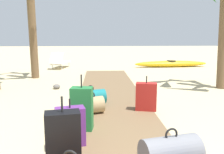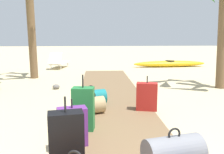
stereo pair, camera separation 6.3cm
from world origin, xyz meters
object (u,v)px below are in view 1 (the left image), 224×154
object	(u,v)px
duffel_bag_tan	(91,105)
lounge_chair	(60,62)
suitcase_red	(146,97)
suitcase_purple	(70,126)
kayak	(171,64)
duffel_bag_grey	(171,152)
suitcase_green	(82,109)
suitcase_black	(63,142)
duffel_bag_teal	(90,97)

from	to	relation	value
duffel_bag_tan	lounge_chair	bearing A→B (deg)	103.10
suitcase_red	suitcase_purple	world-z (taller)	suitcase_red
kayak	duffel_bag_grey	bearing A→B (deg)	-106.77
suitcase_green	duffel_bag_tan	bearing A→B (deg)	81.56
kayak	suitcase_black	bearing A→B (deg)	-113.30
duffel_bag_grey	suitcase_black	bearing A→B (deg)	-178.99
suitcase_green	lounge_chair	distance (m)	8.38
duffel_bag_tan	suitcase_purple	distance (m)	1.46
suitcase_red	lounge_chair	distance (m)	7.78
lounge_chair	suitcase_black	bearing A→B (deg)	-81.29
suitcase_black	suitcase_purple	bearing A→B (deg)	89.80
suitcase_black	duffel_bag_teal	bearing A→B (deg)	85.16
suitcase_green	suitcase_purple	size ratio (longest dim) A/B	1.36
duffel_bag_tan	duffel_bag_teal	world-z (taller)	duffel_bag_teal
suitcase_green	duffel_bag_tan	distance (m)	0.88
duffel_bag_teal	suitcase_red	bearing A→B (deg)	-21.04
duffel_bag_tan	suitcase_green	bearing A→B (deg)	-98.44
suitcase_black	suitcase_purple	size ratio (longest dim) A/B	1.31
duffel_bag_grey	lounge_chair	distance (m)	9.86
suitcase_red	suitcase_black	size ratio (longest dim) A/B	0.81
kayak	lounge_chair	bearing A→B (deg)	-178.32
duffel_bag_grey	suitcase_red	distance (m)	2.26
duffel_bag_tan	suitcase_black	distance (m)	2.15
duffel_bag_grey	suitcase_red	world-z (taller)	suitcase_red
suitcase_green	kayak	distance (m)	9.31
duffel_bag_grey	suitcase_green	bearing A→B (deg)	131.84
duffel_bag_grey	suitcase_green	size ratio (longest dim) A/B	0.82
suitcase_purple	suitcase_black	bearing A→B (deg)	-90.20
duffel_bag_teal	duffel_bag_tan	bearing A→B (deg)	-87.26
suitcase_green	duffel_bag_teal	xyz separation A→B (m)	(0.10, 1.44, -0.19)
suitcase_red	lounge_chair	xyz separation A→B (m)	(-2.86, 7.23, -0.04)
kayak	duffel_bag_teal	bearing A→B (deg)	-119.52
suitcase_black	duffel_bag_teal	distance (m)	2.74
suitcase_green	duffel_bag_teal	size ratio (longest dim) A/B	1.26
duffel_bag_grey	suitcase_purple	xyz separation A→B (m)	(-1.25, 0.68, 0.09)
duffel_bag_tan	duffel_bag_teal	size ratio (longest dim) A/B	0.77
duffel_bag_grey	kayak	xyz separation A→B (m)	(2.91, 9.64, -0.11)
duffel_bag_teal	kayak	world-z (taller)	duffel_bag_teal
suitcase_black	duffel_bag_tan	bearing A→B (deg)	83.07
suitcase_black	lounge_chair	distance (m)	9.61
suitcase_black	lounge_chair	xyz separation A→B (m)	(-1.46, 9.50, -0.11)
duffel_bag_tan	lounge_chair	world-z (taller)	lounge_chair
duffel_bag_tan	suitcase_red	world-z (taller)	suitcase_red
suitcase_green	duffel_bag_teal	bearing A→B (deg)	86.11
duffel_bag_grey	duffel_bag_tan	bearing A→B (deg)	115.33
duffel_bag_tan	suitcase_red	xyz separation A→B (m)	(1.15, 0.14, 0.12)
duffel_bag_tan	suitcase_purple	size ratio (longest dim) A/B	0.84
duffel_bag_grey	duffel_bag_teal	size ratio (longest dim) A/B	1.04
lounge_chair	suitcase_green	bearing A→B (deg)	-79.06
duffel_bag_tan	lounge_chair	distance (m)	7.57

